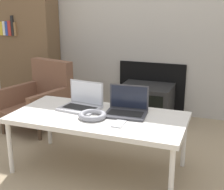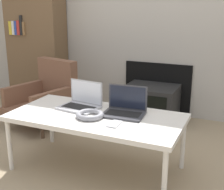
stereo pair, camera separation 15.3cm
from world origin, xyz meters
The scene contains 10 objects.
ground_plane centered at (0.00, 0.00, 0.00)m, with size 14.00×14.00×0.00m, color #998466.
wall_back centered at (0.00, 1.78, 1.29)m, with size 7.00×0.08×2.60m.
table centered at (0.00, 0.27, 0.42)m, with size 1.31×0.65×0.45m.
laptop_left centered at (-0.19, 0.38, 0.50)m, with size 0.34×0.27×0.21m.
laptop_right centered at (0.19, 0.38, 0.50)m, with size 0.33×0.25×0.21m.
headphones centered at (-0.02, 0.21, 0.48)m, with size 0.21×0.21×0.04m.
phone centered at (0.21, 0.15, 0.46)m, with size 0.07×0.14×0.01m.
tv centered at (0.07, 1.50, 0.20)m, with size 0.57×0.46×0.39m.
armchair centered at (-0.94, 0.95, 0.32)m, with size 0.67×0.74×0.69m.
bookshelf centered at (-1.51, 1.58, 0.81)m, with size 0.75×0.32×1.62m.
Camera 2 is at (1.01, -1.72, 1.27)m, focal length 50.00 mm.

